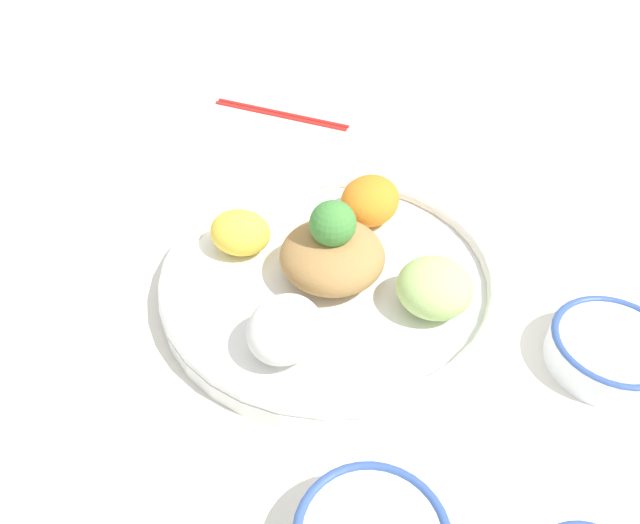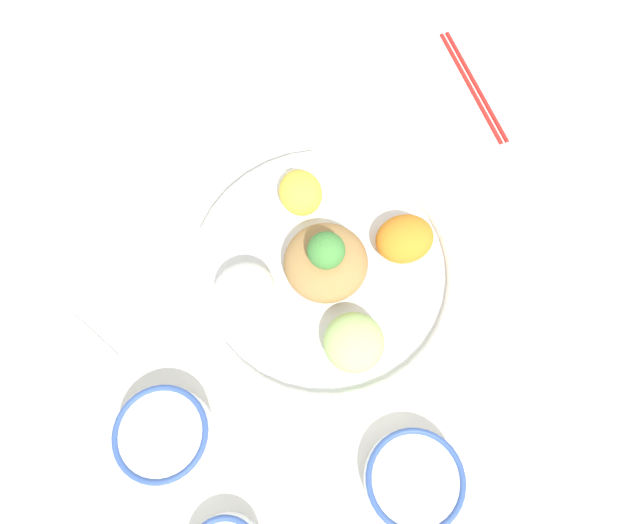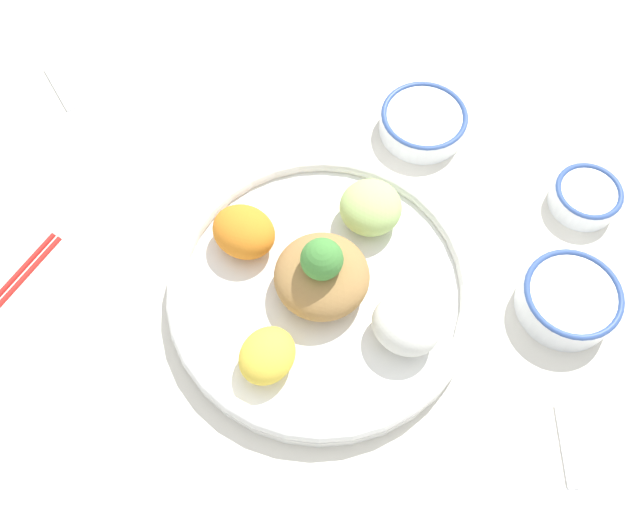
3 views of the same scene
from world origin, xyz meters
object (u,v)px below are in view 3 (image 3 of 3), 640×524
object	(u,v)px
sauce_bowl_red	(569,299)
rice_bowl_blue	(423,121)
serving_spoon_main	(69,105)
serving_spoon_extra	(573,483)
salad_platter	(323,283)
sauce_bowl_dark	(586,196)

from	to	relation	value
sauce_bowl_red	rice_bowl_blue	xyz separation A→B (m)	(-0.20, 0.23, -0.00)
serving_spoon_main	serving_spoon_extra	xyz separation A→B (m)	(0.72, -0.37, 0.00)
salad_platter	sauce_bowl_red	xyz separation A→B (m)	(0.29, 0.04, -0.00)
sauce_bowl_red	serving_spoon_main	distance (m)	0.72
rice_bowl_blue	sauce_bowl_dark	world-z (taller)	rice_bowl_blue
salad_platter	rice_bowl_blue	distance (m)	0.28
sauce_bowl_dark	serving_spoon_extra	distance (m)	0.36
salad_platter	serving_spoon_extra	bearing A→B (deg)	-27.71
sauce_bowl_red	serving_spoon_main	bearing A→B (deg)	166.94
salad_platter	serving_spoon_main	bearing A→B (deg)	153.68
sauce_bowl_red	serving_spoon_extra	xyz separation A→B (m)	(0.02, -0.20, -0.02)
salad_platter	rice_bowl_blue	xyz separation A→B (m)	(0.08, 0.27, -0.01)
sauce_bowl_red	sauce_bowl_dark	distance (m)	0.15
rice_bowl_blue	sauce_bowl_dark	xyz separation A→B (m)	(0.22, -0.07, -0.00)
serving_spoon_extra	rice_bowl_blue	bearing A→B (deg)	15.45
serving_spoon_extra	salad_platter	bearing A→B (deg)	50.37
sauce_bowl_red	rice_bowl_blue	world-z (taller)	sauce_bowl_red
rice_bowl_blue	serving_spoon_extra	world-z (taller)	rice_bowl_blue
salad_platter	sauce_bowl_dark	bearing A→B (deg)	32.74
salad_platter	rice_bowl_blue	world-z (taller)	salad_platter
salad_platter	rice_bowl_blue	bearing A→B (deg)	73.03
rice_bowl_blue	serving_spoon_main	bearing A→B (deg)	-172.51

